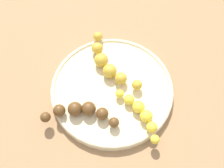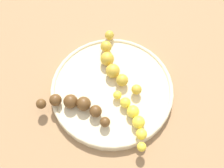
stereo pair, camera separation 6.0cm
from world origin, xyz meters
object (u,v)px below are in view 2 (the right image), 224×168
(fruit_bowl, at_px, (112,89))
(banana_overripe, at_px, (76,105))
(banana_spotted, at_px, (113,64))
(banana_yellow, at_px, (134,118))

(fruit_bowl, height_order, banana_overripe, banana_overripe)
(fruit_bowl, bearing_deg, banana_overripe, -82.48)
(fruit_bowl, distance_m, banana_spotted, 0.06)
(fruit_bowl, relative_size, banana_spotted, 1.50)
(fruit_bowl, distance_m, banana_yellow, 0.10)
(banana_spotted, height_order, banana_overripe, banana_spotted)
(banana_spotted, bearing_deg, banana_overripe, 30.52)
(banana_yellow, height_order, banana_spotted, banana_spotted)
(banana_spotted, relative_size, banana_overripe, 1.45)
(banana_yellow, height_order, banana_overripe, banana_overripe)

